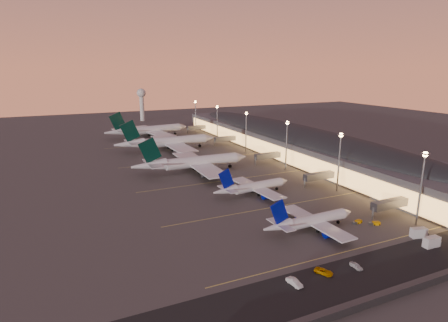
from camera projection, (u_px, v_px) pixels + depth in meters
ground at (267, 203)px, 150.13m from camera, size 700.00×700.00×0.00m
airliner_narrow_south at (310, 221)px, 124.16m from camera, size 36.06×32.14×12.91m
airliner_narrow_north at (253, 187)px, 159.04m from camera, size 37.35×33.46×13.34m
airliner_wide_near at (192, 162)px, 193.37m from camera, size 62.36×56.57×20.01m
airliner_wide_mid at (167, 142)px, 244.31m from camera, size 67.24×61.11×21.55m
airliner_wide_far at (148, 130)px, 290.41m from camera, size 66.92×61.54×21.43m
terminal_building at (291, 139)px, 237.03m from camera, size 56.35×255.00×17.46m
light_masts at (262, 130)px, 217.76m from camera, size 2.20×217.20×25.90m
radar_tower at (142, 99)px, 377.61m from camera, size 9.00×9.00×32.50m
service_lane at (375, 269)px, 100.87m from camera, size 260.00×16.00×0.01m
lane_markings at (225, 177)px, 185.31m from camera, size 90.00×180.36×0.00m
fence at (414, 289)px, 90.07m from camera, size 124.00×0.12×2.00m
baggage_tug_a at (375, 223)px, 129.32m from camera, size 3.95×2.66×1.10m
baggage_tug_b at (358, 222)px, 130.53m from camera, size 3.72×1.90×1.06m
catering_truck_a at (419, 233)px, 119.64m from camera, size 5.88×3.50×3.10m
catering_truck_b at (432, 242)px, 113.25m from camera, size 5.79×2.57×3.18m
service_van_a at (294, 282)px, 93.32m from camera, size 2.27×4.98×1.58m
service_van_b at (324, 271)px, 98.45m from camera, size 4.39×5.38×1.36m
service_van_c at (356, 266)px, 101.29m from camera, size 1.62×4.02×1.37m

